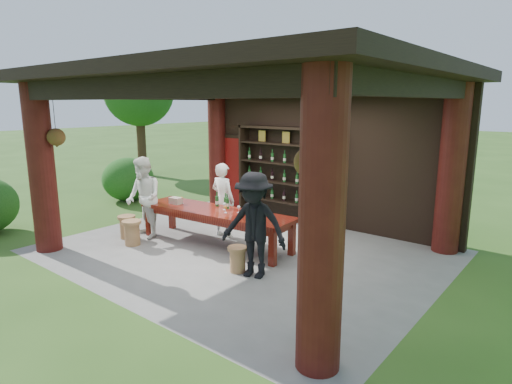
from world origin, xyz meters
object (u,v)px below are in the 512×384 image
Objects in this scene: tasting_table at (215,215)px; host at (223,200)px; guest_woman at (144,198)px; stool_near_right at (238,259)px; guest_man at (254,225)px; stool_far_left at (127,226)px; wine_shelf at (284,174)px; napkin_basket at (176,201)px; stool_near_left at (132,232)px.

host is (-0.30, 0.55, 0.19)m from tasting_table.
guest_woman reaches higher than tasting_table.
guest_man is at bearing 5.36° from stool_near_right.
stool_far_left is 0.31× the size of host.
host is (-0.28, -1.95, -0.36)m from wine_shelf.
guest_woman is 3.27m from guest_man.
guest_woman reaches higher than napkin_basket.
napkin_basket is (0.76, 0.76, 0.55)m from stool_far_left.
stool_near_right is 0.28× the size of host.
guest_man is at bearing 1.77° from stool_far_left.
guest_woman is at bearing -158.69° from tasting_table.
stool_near_left is 3.11m from guest_man.
host is 2.41m from guest_man.
tasting_table is 6.79× the size of stool_near_left.
stool_near_left reaches higher than stool_near_right.
tasting_table is at bearing -89.61° from wine_shelf.
guest_man is at bearing -62.67° from wine_shelf.
guest_woman reaches higher than stool_near_left.
stool_near_right is 0.91× the size of stool_far_left.
napkin_basket is at bearing 152.91° from guest_man.
guest_man is 6.97× the size of napkin_basket.
wine_shelf is at bearing 90.39° from tasting_table.
guest_woman reaches higher than stool_far_left.
stool_far_left is 0.74m from guest_woman.
wine_shelf is at bearing 68.42° from napkin_basket.
host reaches higher than tasting_table.
guest_woman is at bearing 163.01° from guest_man.
tasting_table is at bearing 36.68° from guest_woman.
wine_shelf is at bearing -99.42° from host.
wine_shelf is at bearing 78.85° from guest_woman.
napkin_basket is at bearing 44.96° from stool_far_left.
stool_near_right is at bearing -15.93° from napkin_basket.
wine_shelf reaches higher than host.
stool_far_left is at bearing -135.04° from napkin_basket.
host is at bearing 132.01° from guest_man.
napkin_basket is (-0.77, -0.70, -0.00)m from host.
stool_far_left is 0.28× the size of guest_woman.
stool_near_left is at bearing 172.26° from guest_man.
stool_near_left is 2.70m from stool_near_right.
stool_near_left is at bearing -110.08° from wine_shelf.
tasting_table reaches higher than stool_near_left.
napkin_basket is at bearing 41.13° from host.
tasting_table is 2.07m from stool_far_left.
host is at bearing 42.35° from napkin_basket.
napkin_basket is (0.28, 0.97, 0.54)m from stool_near_left.
wine_shelf is 5.31× the size of stool_far_left.
stool_far_left is 2.19m from host.
guest_woman is at bearing 49.01° from stool_far_left.
stool_near_right is 2.22m from host.
stool_near_right is 3.17m from stool_far_left.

